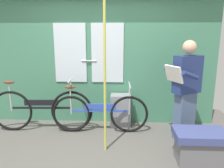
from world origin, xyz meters
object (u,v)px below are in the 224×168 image
object	(u,v)px
bicycle_leaning_behind	(100,113)
handrail_pole	(105,74)
passenger_reading_newspaper	(186,89)
bicycle_near_door	(41,110)
trash_bin_by_wall	(121,110)
bench_seat_corner	(200,146)

from	to	relation	value
bicycle_leaning_behind	handrail_pole	bearing A→B (deg)	-78.45
passenger_reading_newspaper	handrail_pole	distance (m)	1.38
passenger_reading_newspaper	bicycle_near_door	bearing A→B (deg)	-32.18
trash_bin_by_wall	handrail_pole	xyz separation A→B (m)	(-0.22, -0.93, 0.87)
trash_bin_by_wall	bicycle_near_door	bearing A→B (deg)	-168.17
bicycle_leaning_behind	handrail_pole	xyz separation A→B (m)	(0.15, -0.62, 0.82)
trash_bin_by_wall	handrail_pole	distance (m)	1.29
trash_bin_by_wall	bench_seat_corner	bearing A→B (deg)	-47.35
bicycle_leaning_behind	passenger_reading_newspaper	size ratio (longest dim) A/B	1.04
bicycle_leaning_behind	bench_seat_corner	distance (m)	1.70
passenger_reading_newspaper	bench_seat_corner	bearing A→B (deg)	65.34
passenger_reading_newspaper	trash_bin_by_wall	size ratio (longest dim) A/B	2.66
bench_seat_corner	handrail_pole	bearing A→B (deg)	168.98
handrail_pole	trash_bin_by_wall	bearing A→B (deg)	76.69
bicycle_near_door	bench_seat_corner	distance (m)	2.66
bicycle_leaning_behind	handrail_pole	size ratio (longest dim) A/B	0.72
bicycle_leaning_behind	passenger_reading_newspaper	distance (m)	1.51
bicycle_near_door	handrail_pole	distance (m)	1.56
bench_seat_corner	passenger_reading_newspaper	bearing A→B (deg)	93.24
bench_seat_corner	bicycle_leaning_behind	bearing A→B (deg)	148.93
bicycle_leaning_behind	bench_seat_corner	size ratio (longest dim) A/B	2.42
bicycle_near_door	trash_bin_by_wall	world-z (taller)	bicycle_near_door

